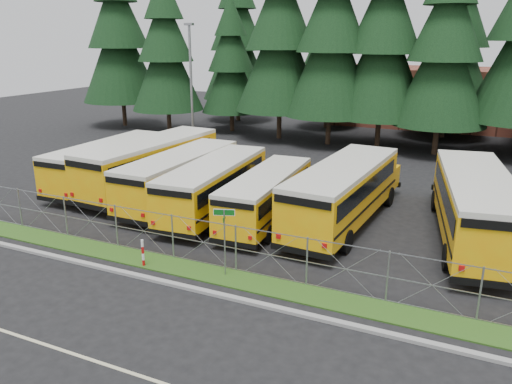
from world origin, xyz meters
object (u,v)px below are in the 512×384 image
Objects in this scene: bus_3 at (184,178)px; street_sign at (224,228)px; bus_1 at (113,164)px; bus_2 at (155,165)px; light_standard at (191,86)px; bus_6 at (346,194)px; bus_east at (473,208)px; striped_bollard at (143,253)px; bus_5 at (269,197)px; bus_4 at (217,187)px.

street_sign is (6.53, -7.30, 0.59)m from bus_3.
bus_2 is at bearing 7.60° from bus_1.
light_standard is (-0.09, 9.85, 4.07)m from bus_1.
street_sign is (-2.78, -7.71, 0.46)m from bus_6.
bus_2 is 1.20× the size of light_standard.
bus_east is (5.91, 0.23, 0.05)m from bus_6.
street_sign is (9.40, -8.63, 0.43)m from bus_2.
bus_3 is 9.17× the size of striped_bollard.
bus_2 reaches higher than striped_bollard.
bus_2 reaches higher than bus_5.
light_standard is (-21.14, 10.10, 3.87)m from bus_east.
bus_4 is 7.39m from striped_bollard.
bus_2 reaches higher than bus_4.
striped_bollard is (3.07, -7.97, -0.84)m from bus_3.
street_sign is at bearing -146.68° from bus_east.
bus_1 reaches higher than striped_bollard.
bus_3 is 8.58m from striped_bollard.
striped_bollard is at bearing -64.35° from light_standard.
bus_4 is 9.01× the size of striped_bollard.
bus_2 is 4.35× the size of street_sign.
bus_6 is at bearing -34.16° from light_standard.
bus_2 is 8.74m from bus_5.
light_standard reaches higher than bus_4.
bus_6 is at bearing 2.65° from bus_3.
bus_3 is 0.91× the size of bus_6.
bus_3 is at bearing 169.39° from bus_5.
bus_6 is (3.70, 1.19, 0.29)m from bus_5.
bus_3 is 1.02× the size of bus_4.
bus_4 is at bearing 174.89° from bus_5.
bus_1 is 8.53m from bus_4.
bus_6 is 4.28× the size of street_sign.
bus_5 is (8.48, -2.10, -0.31)m from bus_2.
bus_5 is at bearing -44.97° from light_standard.
bus_6 is at bearing 70.20° from street_sign.
bus_east is 1.22× the size of light_standard.
bus_5 is at bearing 70.53° from striped_bollard.
bus_4 reaches higher than striped_bollard.
bus_east is (21.05, -0.25, 0.20)m from bus_1.
bus_6 is (6.75, 1.06, 0.16)m from bus_4.
light_standard is (-11.54, 11.52, 4.21)m from bus_5.
bus_1 is 0.99× the size of bus_3.
bus_6 reaches higher than street_sign.
bus_east is at bearing 1.89° from bus_2.
bus_east reaches higher than bus_5.
bus_5 is 7.67m from striped_bollard.
bus_2 is 12.21m from bus_6.
striped_bollard is at bearing -169.03° from street_sign.
street_sign is at bearing -34.14° from bus_1.
bus_3 is at bearing -61.13° from light_standard.
bus_4 is 1.10× the size of bus_5.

